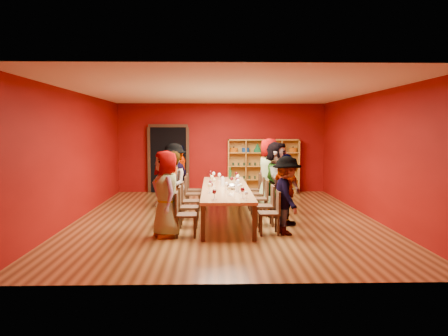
{
  "coord_description": "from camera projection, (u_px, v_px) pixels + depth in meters",
  "views": [
    {
      "loc": [
        -0.3,
        -10.33,
        2.11
      ],
      "look_at": [
        -0.02,
        0.66,
        1.15
      ],
      "focal_mm": 35.0,
      "sensor_mm": 36.0,
      "label": 1
    }
  ],
  "objects": [
    {
      "name": "chair_person_left_2",
      "position": [
        187.0,
        198.0,
        10.31
      ],
      "size": [
        0.42,
        0.42,
        0.89
      ],
      "color": "#311D10",
      "rests_on": "ground"
    },
    {
      "name": "wine_glass_16",
      "position": [
        212.0,
        177.0,
        11.14
      ],
      "size": [
        0.08,
        0.08,
        0.21
      ],
      "color": "white",
      "rests_on": "tasting_table"
    },
    {
      "name": "tasting_table",
      "position": [
        225.0,
        189.0,
        10.42
      ],
      "size": [
        1.1,
        4.5,
        0.75
      ],
      "color": "#AF7F49",
      "rests_on": "ground"
    },
    {
      "name": "wine_glass_13",
      "position": [
        219.0,
        175.0,
        11.68
      ],
      "size": [
        0.09,
        0.09,
        0.21
      ],
      "color": "white",
      "rests_on": "tasting_table"
    },
    {
      "name": "shelving_unit",
      "position": [
        263.0,
        163.0,
        14.73
      ],
      "size": [
        2.4,
        0.4,
        1.8
      ],
      "color": "#B77C29",
      "rests_on": "ground"
    },
    {
      "name": "person_right_4",
      "position": [
        266.0,
        175.0,
        12.27
      ],
      "size": [
        0.64,
        0.74,
        1.71
      ],
      "primitive_type": "imported",
      "rotation": [
        0.0,
        0.0,
        1.92
      ],
      "color": "beige",
      "rests_on": "ground"
    },
    {
      "name": "chair_person_left_3",
      "position": [
        190.0,
        191.0,
        11.47
      ],
      "size": [
        0.42,
        0.42,
        0.89
      ],
      "color": "#311D10",
      "rests_on": "ground"
    },
    {
      "name": "person_left_3",
      "position": [
        174.0,
        177.0,
        11.43
      ],
      "size": [
        0.91,
        1.23,
        1.76
      ],
      "primitive_type": "imported",
      "rotation": [
        0.0,
        0.0,
        -2.01
      ],
      "color": "#48494D",
      "rests_on": "ground"
    },
    {
      "name": "person_right_1",
      "position": [
        286.0,
        190.0,
        9.63
      ],
      "size": [
        0.77,
        1.02,
        1.59
      ],
      "primitive_type": "imported",
      "rotation": [
        0.0,
        0.0,
        2.0
      ],
      "color": "beige",
      "rests_on": "ground"
    },
    {
      "name": "person_left_1",
      "position": [
        171.0,
        190.0,
        9.46
      ],
      "size": [
        0.54,
        0.67,
        1.64
      ],
      "primitive_type": "imported",
      "rotation": [
        0.0,
        0.0,
        -1.74
      ],
      "color": "silver",
      "rests_on": "ground"
    },
    {
      "name": "person_right_2",
      "position": [
        276.0,
        179.0,
        10.66
      ],
      "size": [
        0.87,
        1.76,
        1.83
      ],
      "primitive_type": "imported",
      "rotation": [
        0.0,
        0.0,
        1.34
      ],
      "color": "#131735",
      "rests_on": "ground"
    },
    {
      "name": "wine_glass_15",
      "position": [
        239.0,
        187.0,
        9.43
      ],
      "size": [
        0.08,
        0.08,
        0.19
      ],
      "color": "white",
      "rests_on": "tasting_table"
    },
    {
      "name": "wine_glass_10",
      "position": [
        236.0,
        174.0,
        12.2
      ],
      "size": [
        0.08,
        0.08,
        0.19
      ],
      "color": "white",
      "rests_on": "tasting_table"
    },
    {
      "name": "wine_glass_17",
      "position": [
        211.0,
        185.0,
        9.57
      ],
      "size": [
        0.08,
        0.08,
        0.21
      ],
      "color": "white",
      "rests_on": "tasting_table"
    },
    {
      "name": "spittoon_bowl",
      "position": [
        232.0,
        186.0,
        10.07
      ],
      "size": [
        0.27,
        0.27,
        0.15
      ],
      "primitive_type": "ellipsoid",
      "color": "#B4B7BB",
      "rests_on": "tasting_table"
    },
    {
      "name": "wine_glass_1",
      "position": [
        210.0,
        173.0,
        12.35
      ],
      "size": [
        0.09,
        0.09,
        0.22
      ],
      "color": "white",
      "rests_on": "tasting_table"
    },
    {
      "name": "chair_person_left_1",
      "position": [
        185.0,
        204.0,
        9.5
      ],
      "size": [
        0.42,
        0.42,
        0.89
      ],
      "color": "#311D10",
      "rests_on": "ground"
    },
    {
      "name": "room_shell",
      "position": [
        226.0,
        156.0,
        10.35
      ],
      "size": [
        7.1,
        9.1,
        3.04
      ],
      "color": "brown",
      "rests_on": "ground"
    },
    {
      "name": "wine_glass_9",
      "position": [
        238.0,
        181.0,
        10.27
      ],
      "size": [
        0.08,
        0.08,
        0.21
      ],
      "color": "white",
      "rests_on": "tasting_table"
    },
    {
      "name": "wine_glass_11",
      "position": [
        214.0,
        174.0,
        12.02
      ],
      "size": [
        0.08,
        0.08,
        0.21
      ],
      "color": "white",
      "rests_on": "tasting_table"
    },
    {
      "name": "chair_person_left_0",
      "position": [
        182.0,
        212.0,
        8.63
      ],
      "size": [
        0.42,
        0.42,
        0.89
      ],
      "color": "#311D10",
      "rests_on": "ground"
    },
    {
      "name": "person_left_0",
      "position": [
        166.0,
        194.0,
        8.59
      ],
      "size": [
        0.73,
        0.94,
        1.71
      ],
      "primitive_type": "imported",
      "rotation": [
        0.0,
        0.0,
        -1.2
      ],
      "color": "#618BC8",
      "rests_on": "ground"
    },
    {
      "name": "chair_person_left_4",
      "position": [
        191.0,
        188.0,
        12.21
      ],
      "size": [
        0.42,
        0.42,
        0.89
      ],
      "color": "#311D10",
      "rests_on": "ground"
    },
    {
      "name": "wine_glass_0",
      "position": [
        214.0,
        192.0,
        8.51
      ],
      "size": [
        0.08,
        0.08,
        0.2
      ],
      "color": "white",
      "rests_on": "tasting_table"
    },
    {
      "name": "person_left_2",
      "position": [
        172.0,
        185.0,
        10.27
      ],
      "size": [
        0.57,
        0.85,
        1.62
      ],
      "primitive_type": "imported",
      "rotation": [
        0.0,
        0.0,
        -1.39
      ],
      "color": "#161F3D",
      "rests_on": "ground"
    },
    {
      "name": "wine_glass_5",
      "position": [
        241.0,
        186.0,
        9.63
      ],
      "size": [
        0.07,
        0.07,
        0.19
      ],
      "color": "white",
      "rests_on": "tasting_table"
    },
    {
      "name": "wine_glass_2",
      "position": [
        238.0,
        176.0,
        11.45
      ],
      "size": [
        0.08,
        0.08,
        0.2
      ],
      "color": "white",
      "rests_on": "tasting_table"
    },
    {
      "name": "wine_glass_21",
      "position": [
        243.0,
        190.0,
        8.74
      ],
      "size": [
        0.09,
        0.09,
        0.22
      ],
      "color": "white",
      "rests_on": "tasting_table"
    },
    {
      "name": "wine_glass_14",
      "position": [
        211.0,
        177.0,
        11.32
      ],
      "size": [
        0.07,
        0.07,
        0.18
      ],
      "color": "white",
      "rests_on": "tasting_table"
    },
    {
      "name": "chair_person_right_3",
      "position": [
        259.0,
        191.0,
        11.51
      ],
      "size": [
        0.42,
        0.42,
        0.89
      ],
      "color": "#311D10",
      "rests_on": "ground"
    },
    {
      "name": "wine_glass_18",
      "position": [
        237.0,
        177.0,
        11.23
      ],
      "size": [
        0.08,
        0.08,
        0.2
      ],
      "color": "white",
      "rests_on": "tasting_table"
    },
    {
      "name": "doorway",
      "position": [
        169.0,
        159.0,
        14.75
      ],
      "size": [
        1.4,
        0.17,
        2.3
      ],
      "color": "black",
      "rests_on": "ground"
    },
    {
      "name": "person_right_0",
      "position": [
        287.0,
        195.0,
        8.8
      ],
      "size": [
        0.53,
        1.07,
        1.59
      ],
      "primitive_type": "imported",
      "rotation": [
        0.0,
        0.0,
        1.68
      ],
      "color": "#4A4A4F",
      "rests_on": "ground"
    },
    {
      "name": "wine_glass_8",
      "position": [
        210.0,
        186.0,
        9.43
      ],
      "size": [
        0.09,
        0.09,
        0.22
      ],
      "color": "white",
      "rests_on": "tasting_table"
    },
    {
      "name": "chair_person_right_2",
      "position": [
        262.0,
        196.0,
        10.68
      ],
      "size": [
        0.42,
        0.42,
        0.89
      ],
      "color": "#311D10",
      "rests_on": "ground"
    },
    {
      "name": "wine_glass_19",
      "position": [
        229.0,
        189.0,
        9.07
      ],
      "size": [
        0.08,
        0.08,
        0.2
      ],
      "color": "white",
      "rests_on": "tasting_table"
    },
    {
      "name": "wine_glass_3",
      "position": [
        227.0,
        184.0,
        9.91
      ],
      "size": [
        0.08,
        0.08,
        0.19
      ],
      "color": "white",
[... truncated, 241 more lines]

